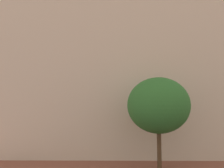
# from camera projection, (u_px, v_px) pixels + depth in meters

# --- Properties ---
(landmark_building) EXTENTS (24.67, 16.05, 36.07)m
(landmark_building) POSITION_uv_depth(u_px,v_px,m) (106.00, 65.00, 30.35)
(landmark_building) COLOR beige
(landmark_building) RESTS_ON ground_plane
(tree_curb_far) EXTENTS (4.71, 4.71, 6.96)m
(tree_curb_far) POSITION_uv_depth(u_px,v_px,m) (158.00, 105.00, 18.48)
(tree_curb_far) COLOR #4C3823
(tree_curb_far) RESTS_ON ground_plane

